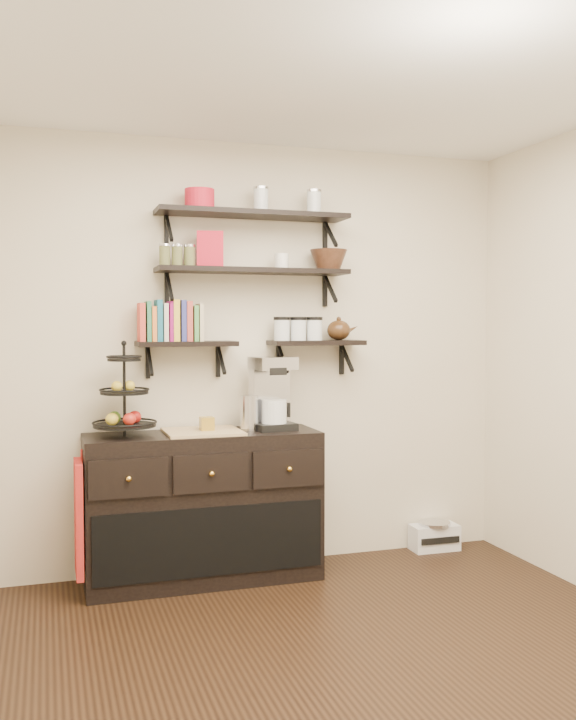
# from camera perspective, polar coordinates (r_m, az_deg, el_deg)

# --- Properties ---
(floor) EXTENTS (3.50, 3.50, 0.00)m
(floor) POSITION_cam_1_polar(r_m,az_deg,el_deg) (3.58, 4.81, -23.05)
(floor) COLOR black
(floor) RESTS_ON ground
(ceiling) EXTENTS (3.50, 3.50, 0.02)m
(ceiling) POSITION_cam_1_polar(r_m,az_deg,el_deg) (3.42, 5.00, 22.27)
(ceiling) COLOR white
(ceiling) RESTS_ON back_wall
(back_wall) EXTENTS (3.50, 0.02, 2.70)m
(back_wall) POSITION_cam_1_polar(r_m,az_deg,el_deg) (4.89, -3.01, 0.31)
(back_wall) COLOR beige
(back_wall) RESTS_ON ground
(shelf_top) EXTENTS (1.20, 0.27, 0.23)m
(shelf_top) POSITION_cam_1_polar(r_m,az_deg,el_deg) (4.81, -2.64, 10.80)
(shelf_top) COLOR black
(shelf_top) RESTS_ON back_wall
(shelf_mid) EXTENTS (1.20, 0.27, 0.23)m
(shelf_mid) POSITION_cam_1_polar(r_m,az_deg,el_deg) (4.77, -2.63, 6.64)
(shelf_mid) COLOR black
(shelf_mid) RESTS_ON back_wall
(shelf_low_left) EXTENTS (0.60, 0.25, 0.23)m
(shelf_low_left) POSITION_cam_1_polar(r_m,az_deg,el_deg) (4.68, -7.63, 1.13)
(shelf_low_left) COLOR black
(shelf_low_left) RESTS_ON back_wall
(shelf_low_right) EXTENTS (0.60, 0.25, 0.23)m
(shelf_low_right) POSITION_cam_1_polar(r_m,az_deg,el_deg) (4.90, 2.09, 1.22)
(shelf_low_right) COLOR black
(shelf_low_right) RESTS_ON back_wall
(cookbooks) EXTENTS (0.40, 0.15, 0.26)m
(cookbooks) POSITION_cam_1_polar(r_m,az_deg,el_deg) (4.67, -8.44, 2.81)
(cookbooks) COLOR #D14032
(cookbooks) RESTS_ON shelf_low_left
(glass_canisters) EXTENTS (0.32, 0.10, 0.13)m
(glass_canisters) POSITION_cam_1_polar(r_m,az_deg,el_deg) (4.85, 0.77, 2.24)
(glass_canisters) COLOR silver
(glass_canisters) RESTS_ON shelf_low_right
(sideboard) EXTENTS (1.40, 0.50, 0.92)m
(sideboard) POSITION_cam_1_polar(r_m,az_deg,el_deg) (4.71, -6.37, -10.85)
(sideboard) COLOR black
(sideboard) RESTS_ON floor
(fruit_stand) EXTENTS (0.36, 0.36, 0.53)m
(fruit_stand) POSITION_cam_1_polar(r_m,az_deg,el_deg) (4.54, -12.10, -3.30)
(fruit_stand) COLOR black
(fruit_stand) RESTS_ON sideboard
(candle) EXTENTS (0.08, 0.08, 0.08)m
(candle) POSITION_cam_1_polar(r_m,az_deg,el_deg) (4.62, -6.09, -4.75)
(candle) COLOR olive
(candle) RESTS_ON sideboard
(coffee_maker) EXTENTS (0.28, 0.27, 0.45)m
(coffee_maker) POSITION_cam_1_polar(r_m,az_deg,el_deg) (4.73, -1.24, -2.61)
(coffee_maker) COLOR black
(coffee_maker) RESTS_ON sideboard
(thermal_carafe) EXTENTS (0.11, 0.11, 0.22)m
(thermal_carafe) POSITION_cam_1_polar(r_m,az_deg,el_deg) (4.65, -2.91, -4.01)
(thermal_carafe) COLOR silver
(thermal_carafe) RESTS_ON sideboard
(apron) EXTENTS (0.04, 0.28, 0.65)m
(apron) POSITION_cam_1_polar(r_m,az_deg,el_deg) (4.53, -15.40, -11.35)
(apron) COLOR maroon
(apron) RESTS_ON sideboard
(radio) EXTENTS (0.33, 0.22, 0.19)m
(radio) POSITION_cam_1_polar(r_m,az_deg,el_deg) (5.47, 10.90, -12.81)
(radio) COLOR silver
(radio) RESTS_ON floor
(recipe_box) EXTENTS (0.17, 0.09, 0.22)m
(recipe_box) POSITION_cam_1_polar(r_m,az_deg,el_deg) (4.71, -5.85, 8.24)
(recipe_box) COLOR red
(recipe_box) RESTS_ON shelf_mid
(walnut_bowl) EXTENTS (0.24, 0.24, 0.13)m
(walnut_bowl) POSITION_cam_1_polar(r_m,az_deg,el_deg) (4.93, 3.06, 7.48)
(walnut_bowl) COLOR black
(walnut_bowl) RESTS_ON shelf_mid
(ramekins) EXTENTS (0.09, 0.09, 0.10)m
(ramekins) POSITION_cam_1_polar(r_m,az_deg,el_deg) (4.82, -0.48, 7.39)
(ramekins) COLOR white
(ramekins) RESTS_ON shelf_mid
(teapot) EXTENTS (0.23, 0.19, 0.15)m
(teapot) POSITION_cam_1_polar(r_m,az_deg,el_deg) (4.95, 3.82, 2.37)
(teapot) COLOR #392311
(teapot) RESTS_ON shelf_low_right
(red_pot) EXTENTS (0.18, 0.18, 0.12)m
(red_pot) POSITION_cam_1_polar(r_m,az_deg,el_deg) (4.74, -6.64, 11.87)
(red_pot) COLOR red
(red_pot) RESTS_ON shelf_top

